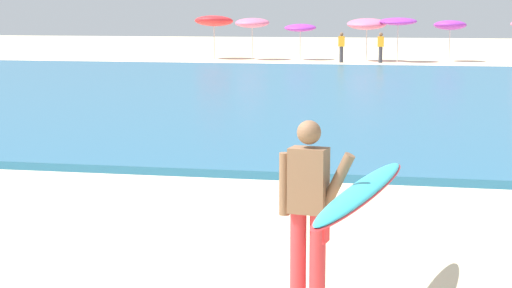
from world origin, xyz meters
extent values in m
cube|color=teal|center=(0.00, 19.80, 0.07)|extent=(120.00, 28.00, 0.14)
cylinder|color=red|center=(1.29, 0.08, 0.44)|extent=(0.15, 0.15, 0.88)
cylinder|color=red|center=(1.47, 0.05, 0.44)|extent=(0.15, 0.15, 0.88)
cube|color=brown|center=(1.38, 0.06, 1.18)|extent=(0.37, 0.27, 0.60)
sphere|color=brown|center=(1.38, 0.06, 1.62)|extent=(0.22, 0.22, 0.22)
cylinder|color=brown|center=(1.15, 0.10, 1.13)|extent=(0.10, 0.10, 0.58)
cylinder|color=brown|center=(1.65, 0.04, 1.20)|extent=(0.32, 0.15, 0.51)
ellipsoid|color=#33BCD6|center=(1.88, -0.02, 1.13)|extent=(0.74, 2.87, 0.10)
ellipsoid|color=red|center=(1.88, -0.02, 1.11)|extent=(0.78, 2.99, 0.05)
cube|color=red|center=(1.69, -1.15, 1.01)|extent=(0.04, 0.14, 0.14)
cylinder|color=beige|center=(-9.67, 39.71, 1.02)|extent=(0.05, 0.05, 2.05)
ellipsoid|color=red|center=(-9.67, 39.71, 2.14)|extent=(2.17, 2.21, 0.75)
cylinder|color=beige|center=(-7.37, 39.24, 0.98)|extent=(0.05, 0.05, 1.96)
ellipsoid|color=pink|center=(-7.37, 39.24, 2.04)|extent=(1.91, 1.93, 0.64)
cylinder|color=beige|center=(-4.74, 39.67, 0.86)|extent=(0.05, 0.05, 1.71)
ellipsoid|color=purple|center=(-4.74, 39.67, 1.77)|extent=(1.76, 1.79, 0.54)
cylinder|color=beige|center=(-1.04, 39.20, 0.96)|extent=(0.05, 0.05, 1.91)
ellipsoid|color=pink|center=(-1.04, 39.20, 2.00)|extent=(2.14, 2.19, 0.77)
cylinder|color=beige|center=(0.64, 38.69, 1.04)|extent=(0.05, 0.05, 2.09)
ellipsoid|color=purple|center=(0.64, 38.69, 2.15)|extent=(1.97, 1.99, 0.51)
cylinder|color=beige|center=(3.34, 39.73, 0.93)|extent=(0.05, 0.05, 1.87)
ellipsoid|color=purple|center=(3.34, 39.73, 1.94)|extent=(1.74, 1.75, 0.57)
cylinder|color=#383842|center=(-0.19, 37.75, 0.42)|extent=(0.20, 0.20, 0.84)
cube|color=orange|center=(-0.19, 37.75, 1.11)|extent=(0.32, 0.20, 0.54)
sphere|color=brown|center=(-0.19, 37.75, 1.48)|extent=(0.20, 0.20, 0.20)
cylinder|color=#383842|center=(-2.24, 37.67, 0.42)|extent=(0.20, 0.20, 0.84)
cube|color=orange|center=(-2.24, 37.67, 1.11)|extent=(0.32, 0.20, 0.54)
sphere|color=brown|center=(-2.24, 37.67, 1.48)|extent=(0.20, 0.20, 0.20)
camera|label=1|loc=(2.44, -7.47, 2.70)|focal=59.96mm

